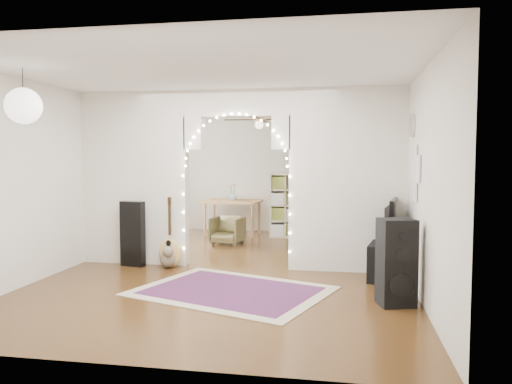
% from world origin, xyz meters
% --- Properties ---
extents(floor, '(7.50, 7.50, 0.00)m').
position_xyz_m(floor, '(0.00, 0.00, 0.00)').
color(floor, black).
rests_on(floor, ground).
extents(ceiling, '(5.00, 7.50, 0.02)m').
position_xyz_m(ceiling, '(0.00, 0.00, 2.70)').
color(ceiling, white).
rests_on(ceiling, wall_back).
extents(wall_back, '(5.00, 0.02, 2.70)m').
position_xyz_m(wall_back, '(0.00, 3.75, 1.35)').
color(wall_back, silver).
rests_on(wall_back, floor).
extents(wall_front, '(5.00, 0.02, 2.70)m').
position_xyz_m(wall_front, '(0.00, -3.75, 1.35)').
color(wall_front, silver).
rests_on(wall_front, floor).
extents(wall_left, '(0.02, 7.50, 2.70)m').
position_xyz_m(wall_left, '(-2.50, 0.00, 1.35)').
color(wall_left, silver).
rests_on(wall_left, floor).
extents(wall_right, '(0.02, 7.50, 2.70)m').
position_xyz_m(wall_right, '(2.50, 0.00, 1.35)').
color(wall_right, silver).
rests_on(wall_right, floor).
extents(divider_wall, '(5.00, 0.20, 2.70)m').
position_xyz_m(divider_wall, '(0.00, 0.00, 1.42)').
color(divider_wall, silver).
rests_on(divider_wall, floor).
extents(fairy_lights, '(1.64, 0.04, 1.60)m').
position_xyz_m(fairy_lights, '(0.00, -0.13, 1.55)').
color(fairy_lights, '#FFEABF').
rests_on(fairy_lights, divider_wall).
extents(window, '(0.04, 1.20, 1.40)m').
position_xyz_m(window, '(-2.47, 1.80, 1.50)').
color(window, white).
rests_on(window, wall_left).
extents(wall_clock, '(0.03, 0.31, 0.31)m').
position_xyz_m(wall_clock, '(2.48, -0.60, 2.10)').
color(wall_clock, white).
rests_on(wall_clock, wall_right).
extents(picture_frames, '(0.02, 0.50, 0.70)m').
position_xyz_m(picture_frames, '(2.48, -1.00, 1.50)').
color(picture_frames, white).
rests_on(picture_frames, wall_right).
extents(paper_lantern, '(0.40, 0.40, 0.40)m').
position_xyz_m(paper_lantern, '(-1.90, -2.40, 2.25)').
color(paper_lantern, white).
rests_on(paper_lantern, ceiling).
extents(ceiling_fan, '(1.10, 1.10, 0.30)m').
position_xyz_m(ceiling_fan, '(0.00, 2.00, 2.40)').
color(ceiling_fan, gold).
rests_on(ceiling_fan, ceiling).
extents(area_rug, '(2.72, 2.38, 0.02)m').
position_xyz_m(area_rug, '(0.23, -1.41, 0.01)').
color(area_rug, maroon).
rests_on(area_rug, floor).
extents(guitar_case, '(0.40, 0.20, 1.01)m').
position_xyz_m(guitar_case, '(-1.60, -0.25, 0.50)').
color(guitar_case, black).
rests_on(guitar_case, floor).
extents(acoustic_guitar, '(0.39, 0.26, 0.92)m').
position_xyz_m(acoustic_guitar, '(-1.00, -0.25, 0.40)').
color(acoustic_guitar, tan).
rests_on(acoustic_guitar, floor).
extents(tabby_cat, '(0.34, 0.58, 0.38)m').
position_xyz_m(tabby_cat, '(-1.02, -0.27, 0.16)').
color(tabby_cat, brown).
rests_on(tabby_cat, floor).
extents(floor_speaker, '(0.46, 0.42, 0.99)m').
position_xyz_m(floor_speaker, '(2.20, -1.66, 0.49)').
color(floor_speaker, black).
rests_on(floor_speaker, floor).
extents(media_console, '(0.58, 1.06, 0.50)m').
position_xyz_m(media_console, '(2.20, -0.30, 0.25)').
color(media_console, black).
rests_on(media_console, floor).
extents(tv, '(0.34, 1.08, 0.62)m').
position_xyz_m(tv, '(2.20, -0.30, 0.81)').
color(tv, black).
rests_on(tv, media_console).
extents(bookcase, '(1.32, 0.36, 1.35)m').
position_xyz_m(bookcase, '(0.74, 2.96, 0.68)').
color(bookcase, beige).
rests_on(bookcase, floor).
extents(dining_table, '(1.25, 0.87, 0.76)m').
position_xyz_m(dining_table, '(-0.77, 3.08, 0.68)').
color(dining_table, brown).
rests_on(dining_table, floor).
extents(flower_vase, '(0.19, 0.19, 0.19)m').
position_xyz_m(flower_vase, '(-0.77, 3.08, 0.85)').
color(flower_vase, silver).
rests_on(flower_vase, dining_table).
extents(dining_chair_left, '(0.65, 0.66, 0.54)m').
position_xyz_m(dining_chair_left, '(-0.61, 1.90, 0.27)').
color(dining_chair_left, '#4E4627').
rests_on(dining_chair_left, floor).
extents(dining_chair_right, '(0.60, 0.61, 0.43)m').
position_xyz_m(dining_chair_right, '(1.30, 0.35, 0.21)').
color(dining_chair_right, '#4E4627').
rests_on(dining_chair_right, floor).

